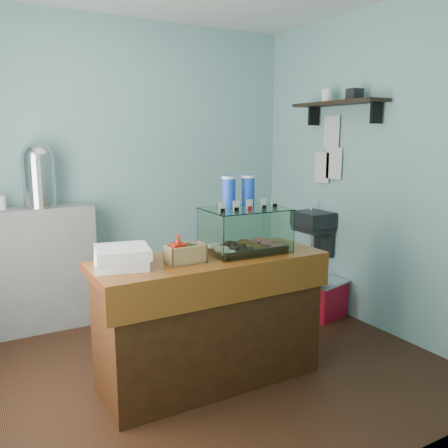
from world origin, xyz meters
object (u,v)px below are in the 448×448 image
counter (210,319)px  display_case (244,226)px  coffee_urn (38,173)px  red_cooler (324,299)px

counter → display_case: bearing=10.4°
coffee_urn → red_cooler: coffee_urn is taller
display_case → red_cooler: display_case is taller
counter → coffee_urn: (-0.83, 1.58, 0.94)m
counter → coffee_urn: size_ratio=2.85×
display_case → red_cooler: 1.57m
counter → red_cooler: size_ratio=3.48×
counter → red_cooler: 1.62m
red_cooler → coffee_urn: bearing=142.6°
counter → display_case: 0.69m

